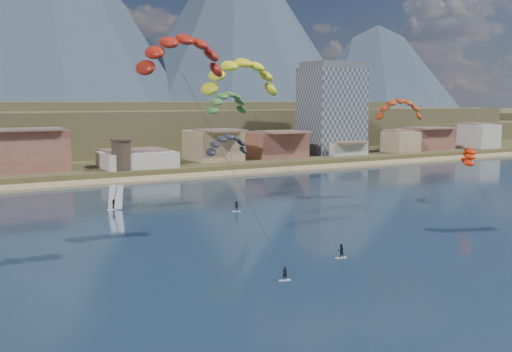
{
  "coord_description": "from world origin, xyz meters",
  "views": [
    {
      "loc": [
        -41.03,
        -40.51,
        20.74
      ],
      "look_at": [
        0.0,
        32.0,
        10.0
      ],
      "focal_mm": 41.35,
      "sensor_mm": 36.0,
      "label": 1
    }
  ],
  "objects_px": {
    "watchtower": "(122,154)",
    "kitesurfer_red": "(182,49)",
    "kitesurfer_green": "(227,100)",
    "kitesurfer_yellow": "(241,72)",
    "apartment_tower": "(332,109)",
    "windsurfer": "(115,202)"
  },
  "relations": [
    {
      "from": "kitesurfer_red",
      "to": "windsurfer",
      "type": "distance_m",
      "value": 49.87
    },
    {
      "from": "kitesurfer_red",
      "to": "kitesurfer_green",
      "type": "distance_m",
      "value": 52.03
    },
    {
      "from": "kitesurfer_green",
      "to": "windsurfer",
      "type": "distance_m",
      "value": 31.23
    },
    {
      "from": "kitesurfer_yellow",
      "to": "windsurfer",
      "type": "relative_size",
      "value": 6.39
    },
    {
      "from": "windsurfer",
      "to": "kitesurfer_yellow",
      "type": "bearing_deg",
      "value": -74.54
    },
    {
      "from": "kitesurfer_yellow",
      "to": "kitesurfer_red",
      "type": "bearing_deg",
      "value": -145.34
    },
    {
      "from": "apartment_tower",
      "to": "kitesurfer_green",
      "type": "bearing_deg",
      "value": -140.52
    },
    {
      "from": "apartment_tower",
      "to": "kitesurfer_red",
      "type": "bearing_deg",
      "value": -134.1
    },
    {
      "from": "watchtower",
      "to": "windsurfer",
      "type": "relative_size",
      "value": 1.85
    },
    {
      "from": "kitesurfer_red",
      "to": "kitesurfer_yellow",
      "type": "relative_size",
      "value": 1.03
    },
    {
      "from": "apartment_tower",
      "to": "kitesurfer_yellow",
      "type": "height_order",
      "value": "apartment_tower"
    },
    {
      "from": "watchtower",
      "to": "kitesurfer_green",
      "type": "bearing_deg",
      "value": -77.71
    },
    {
      "from": "apartment_tower",
      "to": "windsurfer",
      "type": "distance_m",
      "value": 112.82
    },
    {
      "from": "apartment_tower",
      "to": "kitesurfer_yellow",
      "type": "bearing_deg",
      "value": -132.72
    },
    {
      "from": "watchtower",
      "to": "kitesurfer_red",
      "type": "relative_size",
      "value": 0.28
    },
    {
      "from": "watchtower",
      "to": "kitesurfer_red",
      "type": "xyz_separation_m",
      "value": [
        -18.34,
        -87.48,
        20.48
      ]
    },
    {
      "from": "apartment_tower",
      "to": "kitesurfer_yellow",
      "type": "relative_size",
      "value": 1.08
    },
    {
      "from": "apartment_tower",
      "to": "watchtower",
      "type": "bearing_deg",
      "value": -170.07
    },
    {
      "from": "apartment_tower",
      "to": "kitesurfer_red",
      "type": "height_order",
      "value": "apartment_tower"
    },
    {
      "from": "watchtower",
      "to": "kitesurfer_red",
      "type": "height_order",
      "value": "kitesurfer_red"
    },
    {
      "from": "watchtower",
      "to": "kitesurfer_green",
      "type": "xyz_separation_m",
      "value": [
        9.59,
        -44.01,
        14.4
      ]
    },
    {
      "from": "windsurfer",
      "to": "kitesurfer_green",
      "type": "bearing_deg",
      "value": 1.57
    }
  ]
}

